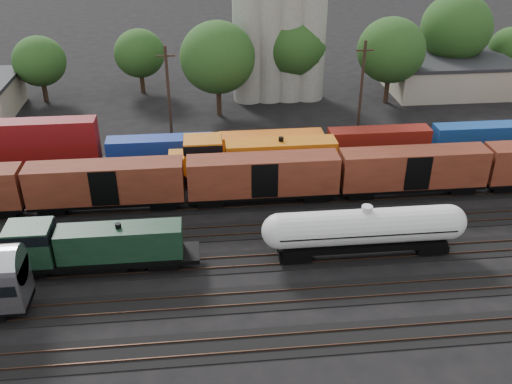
{
  "coord_description": "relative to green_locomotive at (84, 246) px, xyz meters",
  "views": [
    {
      "loc": [
        -8.15,
        -45.1,
        29.19
      ],
      "look_at": [
        -3.34,
        2.0,
        3.0
      ],
      "focal_mm": 40.0,
      "sensor_mm": 36.0,
      "label": 1
    }
  ],
  "objects": [
    {
      "name": "grain_silo",
      "position": [
        21.59,
        41.0,
        8.69
      ],
      "size": [
        13.4,
        5.0,
        29.0
      ],
      "color": "gray",
      "rests_on": "ground"
    },
    {
      "name": "ground",
      "position": [
        18.3,
        5.0,
        -2.56
      ],
      "size": [
        600.0,
        600.0,
        0.0
      ],
      "primitive_type": "plane",
      "color": "black"
    },
    {
      "name": "utility_poles",
      "position": [
        18.3,
        27.0,
        3.65
      ],
      "size": [
        122.2,
        0.36,
        12.0
      ],
      "color": "black",
      "rests_on": "ground"
    },
    {
      "name": "green_locomotive",
      "position": [
        0.0,
        0.0,
        0.0
      ],
      "size": [
        16.98,
        3.0,
        4.49
      ],
      "color": "black",
      "rests_on": "ground"
    },
    {
      "name": "boxcar_string",
      "position": [
        31.38,
        10.0,
        0.55
      ],
      "size": [
        169.0,
        2.9,
        4.2
      ],
      "color": "black",
      "rests_on": "ground"
    },
    {
      "name": "orange_locomotive",
      "position": [
        15.09,
        15.0,
        0.24
      ],
      "size": [
        19.82,
        3.3,
        4.95
      ],
      "color": "black",
      "rests_on": "ground"
    },
    {
      "name": "tank_car_a",
      "position": [
        23.65,
        -0.0,
        0.21
      ],
      "size": [
        17.9,
        3.21,
        4.69
      ],
      "color": "silver",
      "rests_on": "ground"
    },
    {
      "name": "tracks",
      "position": [
        18.3,
        5.0,
        -2.52
      ],
      "size": [
        180.0,
        33.2,
        0.2
      ],
      "color": "black",
      "rests_on": "ground"
    },
    {
      "name": "tree_band",
      "position": [
        22.21,
        41.28,
        4.54
      ],
      "size": [
        163.25,
        20.94,
        13.98
      ],
      "color": "black",
      "rests_on": "ground"
    },
    {
      "name": "industrial_sheds",
      "position": [
        24.93,
        40.25,
        -0.01
      ],
      "size": [
        119.38,
        17.26,
        5.1
      ],
      "color": "#9E937F",
      "rests_on": "ground"
    },
    {
      "name": "container_wall",
      "position": [
        17.07,
        20.0,
        0.06
      ],
      "size": [
        178.4,
        2.6,
        5.8
      ],
      "color": "black",
      "rests_on": "ground"
    }
  ]
}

